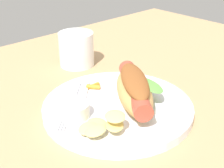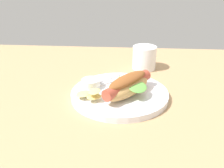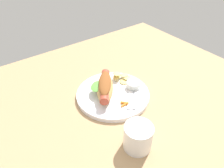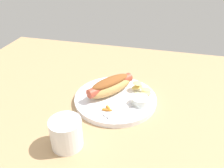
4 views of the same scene
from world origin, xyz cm
name	(u,v)px [view 3 (image 3 of 4)]	position (x,y,z in cm)	size (l,w,h in cm)	color
ground_plane	(106,101)	(0.00, 0.00, -0.90)	(120.00, 90.00, 1.80)	tan
plate	(113,94)	(-3.08, -0.21, 0.80)	(26.14, 26.14, 1.60)	white
hot_dog	(105,86)	(-0.88, -1.84, 4.42)	(14.36, 16.58, 5.50)	tan
sauce_ramekin	(134,85)	(-11.15, 1.92, 2.80)	(5.22, 5.22, 2.40)	white
fork	(136,94)	(-9.08, 5.59, 1.80)	(12.66, 11.96, 0.40)	silver
knife	(130,96)	(-6.92, 5.14, 1.78)	(13.94, 1.40, 0.36)	silver
chips_pile	(121,77)	(-10.46, -4.42, 2.82)	(7.68, 7.59, 3.13)	#DFC871
carrot_garnish	(125,104)	(-2.57, 7.26, 2.00)	(2.94, 2.59, 0.87)	orange
drinking_cup	(138,137)	(4.26, 21.34, 3.88)	(7.97, 7.97, 7.76)	white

